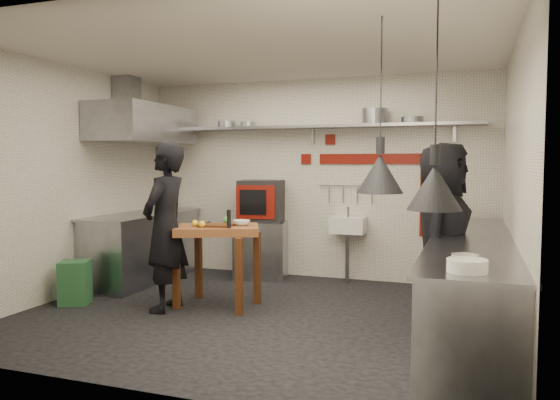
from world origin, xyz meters
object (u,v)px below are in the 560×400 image
(green_bin, at_px, (75,282))
(chef_right, at_px, (442,235))
(chef_left, at_px, (165,227))
(oven_stand, at_px, (262,249))
(combi_oven, at_px, (261,201))
(prep_table, at_px, (218,266))

(green_bin, bearing_deg, chef_right, 7.93)
(chef_left, bearing_deg, green_bin, -84.73)
(chef_right, bearing_deg, green_bin, 106.14)
(oven_stand, relative_size, chef_right, 0.44)
(combi_oven, xyz_separation_m, prep_table, (0.11, -1.65, -0.63))
(combi_oven, bearing_deg, oven_stand, -81.73)
(combi_oven, relative_size, chef_right, 0.33)
(combi_oven, height_order, green_bin, combi_oven)
(prep_table, bearing_deg, combi_oven, 70.81)
(oven_stand, xyz_separation_m, combi_oven, (-0.01, 0.03, 0.69))
(combi_oven, relative_size, chef_left, 0.32)
(oven_stand, xyz_separation_m, prep_table, (0.10, -1.61, 0.06))
(oven_stand, xyz_separation_m, chef_left, (-0.37, -1.94, 0.53))
(green_bin, height_order, chef_right, chef_right)
(oven_stand, height_order, combi_oven, combi_oven)
(oven_stand, xyz_separation_m, chef_right, (2.53, -1.51, 0.51))
(green_bin, xyz_separation_m, chef_left, (1.13, 0.13, 0.68))
(chef_left, relative_size, chef_right, 1.01)
(oven_stand, height_order, chef_left, chef_left)
(green_bin, height_order, prep_table, prep_table)
(green_bin, distance_m, chef_left, 1.32)
(chef_left, bearing_deg, oven_stand, 167.96)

